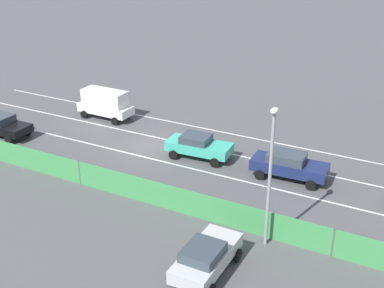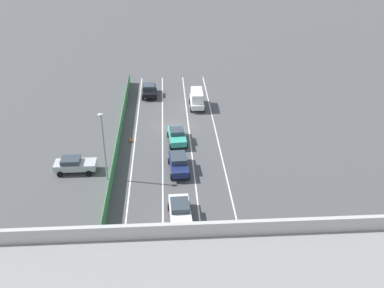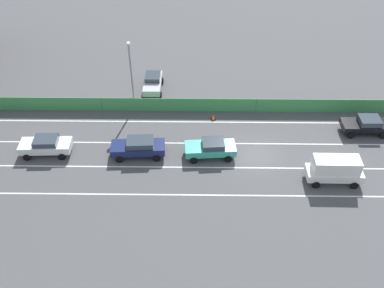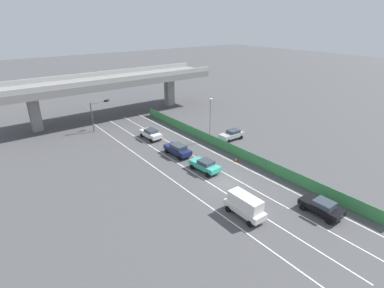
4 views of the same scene
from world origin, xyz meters
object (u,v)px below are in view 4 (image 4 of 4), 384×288
parked_wagon_silver (232,134)px  street_lamp (210,116)px  traffic_light (98,109)px  car_van_white (245,205)px  car_taxi_teal (205,165)px  car_sedan_navy (178,149)px  traffic_cone (236,159)px  car_sedan_black (322,207)px  car_sedan_white (151,133)px

parked_wagon_silver → street_lamp: (-3.43, 1.59, 3.48)m
parked_wagon_silver → traffic_light: 23.80m
car_van_white → car_taxi_teal: bearing=73.3°
traffic_light → street_lamp: size_ratio=0.73×
car_sedan_navy → traffic_cone: (5.33, -6.65, -0.67)m
car_taxi_teal → traffic_light: size_ratio=0.85×
car_sedan_black → traffic_light: size_ratio=0.82×
car_taxi_teal → traffic_light: traffic_light is taller
car_van_white → traffic_light: size_ratio=0.85×
traffic_light → traffic_cone: 26.39m
car_sedan_navy → parked_wagon_silver: size_ratio=1.13×
car_van_white → traffic_cone: car_van_white is taller
car_van_white → street_lamp: street_lamp is taller
car_sedan_navy → parked_wagon_silver: (10.64, -0.36, -0.04)m
car_sedan_white → car_sedan_navy: size_ratio=0.95×
car_sedan_navy → car_sedan_black: bearing=-80.4°
car_sedan_navy → car_van_white: car_van_white is taller
car_van_white → car_sedan_white: bearing=82.6°
traffic_cone → traffic_light: bearing=113.1°
traffic_cone → car_sedan_white: bearing=109.3°
parked_wagon_silver → street_lamp: bearing=155.1°
car_taxi_teal → parked_wagon_silver: (10.66, 5.92, 0.01)m
traffic_cone → car_taxi_teal: bearing=176.0°
car_taxi_teal → car_van_white: bearing=-106.7°
parked_wagon_silver → car_sedan_white: bearing=141.0°
car_sedan_navy → car_taxi_teal: 6.28m
car_sedan_white → car_van_white: (-3.15, -24.36, 0.39)m
car_van_white → street_lamp: bearing=59.7°
car_sedan_navy → car_taxi_teal: size_ratio=1.06×
car_sedan_navy → car_van_white: (-3.01, -16.23, 0.37)m
traffic_light → car_sedan_black: bearing=-77.5°
car_sedan_white → car_van_white: size_ratio=1.00×
car_van_white → street_lamp: (10.21, 17.46, 3.07)m
car_van_white → parked_wagon_silver: car_van_white is taller
car_sedan_white → parked_wagon_silver: (10.49, -8.49, -0.02)m
car_taxi_teal → traffic_light: 24.36m
car_sedan_black → traffic_light: bearing=102.5°
parked_wagon_silver → traffic_cone: (-5.31, -6.29, -0.64)m
parked_wagon_silver → car_van_white: bearing=-130.7°
traffic_cone → car_sedan_black: bearing=-97.3°
car_sedan_white → street_lamp: (7.06, -6.90, 3.46)m
street_lamp → car_taxi_teal: bearing=-133.9°
traffic_light → street_lamp: 20.23m
car_sedan_white → traffic_cone: 15.69m
street_lamp → traffic_cone: size_ratio=12.61×
car_sedan_navy → traffic_light: traffic_light is taller
street_lamp → traffic_cone: (-1.87, -7.88, -4.12)m
car_sedan_black → traffic_light: 39.21m
car_van_white → car_sedan_black: (6.52, -4.55, -0.43)m
car_sedan_black → street_lamp: street_lamp is taller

